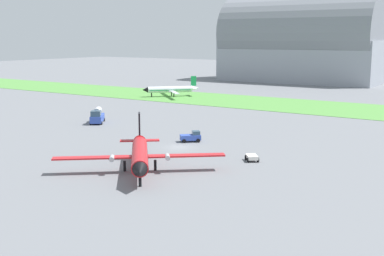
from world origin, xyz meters
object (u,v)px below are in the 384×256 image
at_px(airplane_taxiing_turboprop, 171,89).
at_px(fuel_truck_near_gate, 97,116).
at_px(baggage_cart_midfield, 252,157).
at_px(pushback_tug_by_runway, 191,137).
at_px(airplane_foreground_turboprop, 140,154).

xyz_separation_m(airplane_taxiing_turboprop, fuel_truck_near_gate, (15.48, -49.18, -0.74)).
relative_size(airplane_taxiing_turboprop, fuel_truck_near_gate, 2.43).
relative_size(fuel_truck_near_gate, baggage_cart_midfield, 2.25).
bearing_deg(baggage_cart_midfield, pushback_tug_by_runway, -152.21).
bearing_deg(airplane_foreground_turboprop, airplane_taxiing_turboprop, 173.75).
distance_m(airplane_foreground_turboprop, airplane_taxiing_turboprop, 90.02).
bearing_deg(pushback_tug_by_runway, fuel_truck_near_gate, 126.78).
relative_size(airplane_foreground_turboprop, pushback_tug_by_runway, 4.96).
relative_size(airplane_foreground_turboprop, airplane_taxiing_turboprop, 1.19).
distance_m(fuel_truck_near_gate, baggage_cart_midfield, 45.11).
distance_m(fuel_truck_near_gate, pushback_tug_by_runway, 28.57).
bearing_deg(baggage_cart_midfield, airplane_taxiing_turboprop, -174.45).
bearing_deg(airplane_foreground_turboprop, fuel_truck_near_gate, -167.51).
distance_m(airplane_foreground_turboprop, fuel_truck_near_gate, 42.57).
relative_size(airplane_taxiing_turboprop, baggage_cart_midfield, 5.47).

